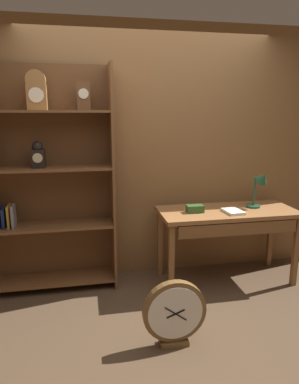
% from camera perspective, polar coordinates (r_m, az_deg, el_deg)
% --- Properties ---
extents(ground_plane, '(10.00, 10.00, 0.00)m').
position_cam_1_polar(ground_plane, '(2.94, 4.82, -23.01)').
color(ground_plane, '#4C3826').
extents(back_wood_panel, '(4.80, 0.05, 2.60)m').
position_cam_1_polar(back_wood_panel, '(3.64, -0.21, 6.27)').
color(back_wood_panel, brown).
rests_on(back_wood_panel, ground).
extents(bookshelf, '(1.36, 0.34, 2.16)m').
position_cam_1_polar(bookshelf, '(3.45, -17.90, 2.09)').
color(bookshelf, brown).
rests_on(bookshelf, ground).
extents(workbench, '(1.39, 0.59, 0.76)m').
position_cam_1_polar(workbench, '(3.60, 12.78, -4.38)').
color(workbench, brown).
rests_on(workbench, ground).
extents(desk_lamp, '(0.20, 0.21, 0.39)m').
position_cam_1_polar(desk_lamp, '(3.70, 17.75, 1.19)').
color(desk_lamp, '#1E472D').
rests_on(desk_lamp, workbench).
extents(toolbox_small, '(0.17, 0.10, 0.07)m').
position_cam_1_polar(toolbox_small, '(3.44, 7.47, -2.74)').
color(toolbox_small, '#2D5123').
rests_on(toolbox_small, workbench).
extents(open_repair_manual, '(0.18, 0.23, 0.02)m').
position_cam_1_polar(open_repair_manual, '(3.51, 13.58, -3.12)').
color(open_repair_manual, silver).
rests_on(open_repair_manual, workbench).
extents(round_clock_large, '(0.48, 0.11, 0.52)m').
position_cam_1_polar(round_clock_large, '(2.74, 4.11, -19.21)').
color(round_clock_large, brown).
rests_on(round_clock_large, ground).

